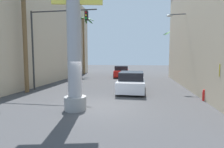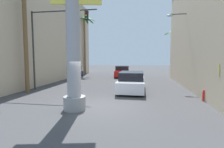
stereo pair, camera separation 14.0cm
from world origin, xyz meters
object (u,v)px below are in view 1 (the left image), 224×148
object	(u,v)px
palm_tree_far_left	(84,35)
pedestrian_far_left	(81,70)
palm_tree_near_left	(24,12)
car_far	(121,72)
traffic_light_mast	(51,35)
palm_tree_far_right	(172,48)
fire_hydrant	(204,95)
crossing_sign	(222,79)
street_lamp	(187,42)
neon_sign_pole	(74,12)
car_lead	(131,82)

from	to	relation	value
palm_tree_far_left	pedestrian_far_left	size ratio (longest dim) A/B	5.70
palm_tree_near_left	pedestrian_far_left	size ratio (longest dim) A/B	5.88
car_far	palm_tree_far_left	size ratio (longest dim) A/B	0.51
traffic_light_mast	palm_tree_far_right	world-z (taller)	palm_tree_far_right
fire_hydrant	crossing_sign	bearing A→B (deg)	-83.54
street_lamp	fire_hydrant	world-z (taller)	street_lamp
crossing_sign	neon_sign_pole	bearing A→B (deg)	-169.62
traffic_light_mast	car_lead	distance (m)	7.55
palm_tree_far_left	street_lamp	bearing A→B (deg)	-37.77
palm_tree_far_left	pedestrian_far_left	bearing A→B (deg)	-80.28
traffic_light_mast	palm_tree_near_left	world-z (taller)	palm_tree_near_left
neon_sign_pole	crossing_sign	distance (m)	8.27
traffic_light_mast	car_lead	bearing A→B (deg)	6.12
car_far	fire_hydrant	distance (m)	14.51
palm_tree_far_left	fire_hydrant	size ratio (longest dim) A/B	12.73
neon_sign_pole	car_far	xyz separation A→B (m)	(0.64, 16.04, -4.19)
palm_tree_near_left	crossing_sign	bearing A→B (deg)	-10.93
neon_sign_pole	crossing_sign	world-z (taller)	neon_sign_pole
crossing_sign	traffic_light_mast	xyz separation A→B (m)	(-11.35, 3.54, 2.96)
street_lamp	fire_hydrant	xyz separation A→B (m)	(-0.23, -5.47, -3.76)
crossing_sign	palm_tree_near_left	bearing A→B (deg)	169.07
street_lamp	crossing_sign	bearing A→B (deg)	-90.23
traffic_light_mast	fire_hydrant	xyz separation A→B (m)	(11.15, -1.77, -4.19)
traffic_light_mast	palm_tree_near_left	xyz separation A→B (m)	(-1.55, -1.05, 1.59)
pedestrian_far_left	car_lead	bearing A→B (deg)	-51.61
traffic_light_mast	palm_tree_far_right	size ratio (longest dim) A/B	0.91
car_lead	palm_tree_far_right	world-z (taller)	palm_tree_far_right
car_lead	pedestrian_far_left	xyz separation A→B (m)	(-7.64, 9.65, 0.20)
car_far	neon_sign_pole	bearing A→B (deg)	-92.28
palm_tree_near_left	traffic_light_mast	bearing A→B (deg)	34.09
crossing_sign	fire_hydrant	xyz separation A→B (m)	(-0.20, 1.77, -1.23)
palm_tree_far_left	neon_sign_pole	bearing A→B (deg)	-73.21
crossing_sign	car_far	bearing A→B (deg)	114.87
traffic_light_mast	palm_tree_far_right	distance (m)	19.83
crossing_sign	car_lead	xyz separation A→B (m)	(-4.86, 4.23, -0.84)
palm_tree_far_left	palm_tree_far_right	world-z (taller)	palm_tree_far_left
car_lead	pedestrian_far_left	world-z (taller)	pedestrian_far_left
car_lead	palm_tree_far_right	bearing A→B (deg)	69.36
palm_tree_far_right	palm_tree_far_left	bearing A→B (deg)	-172.62
car_lead	palm_tree_far_left	bearing A→B (deg)	122.03
palm_tree_far_right	palm_tree_near_left	xyz separation A→B (m)	(-13.68, -16.73, 1.98)
car_far	fire_hydrant	bearing A→B (deg)	-62.91
crossing_sign	palm_tree_far_right	bearing A→B (deg)	87.67
crossing_sign	traffic_light_mast	world-z (taller)	traffic_light_mast
street_lamp	fire_hydrant	size ratio (longest dim) A/B	9.40
palm_tree_far_right	pedestrian_far_left	world-z (taller)	palm_tree_far_right
palm_tree_near_left	car_far	bearing A→B (deg)	63.43
crossing_sign	car_far	world-z (taller)	crossing_sign
car_far	pedestrian_far_left	size ratio (longest dim) A/B	2.93
palm_tree_far_right	fire_hydrant	distance (m)	17.89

